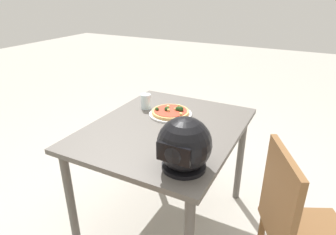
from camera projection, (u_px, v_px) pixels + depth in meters
ground_plane at (166, 220)px, 2.11m from camera, size 14.00×14.00×0.00m
dining_table at (165, 139)px, 1.84m from camera, size 0.88×1.09×0.75m
pizza_plate at (170, 114)px, 1.97m from camera, size 0.29×0.29×0.01m
pizza at (171, 111)px, 1.96m from camera, size 0.25×0.25×0.05m
motorcycle_helmet at (184, 145)px, 1.34m from camera, size 0.26×0.26×0.26m
drinking_glass at (146, 101)px, 2.05m from camera, size 0.07×0.07×0.11m
chair_side at (294, 227)px, 1.38m from camera, size 0.53×0.53×0.90m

